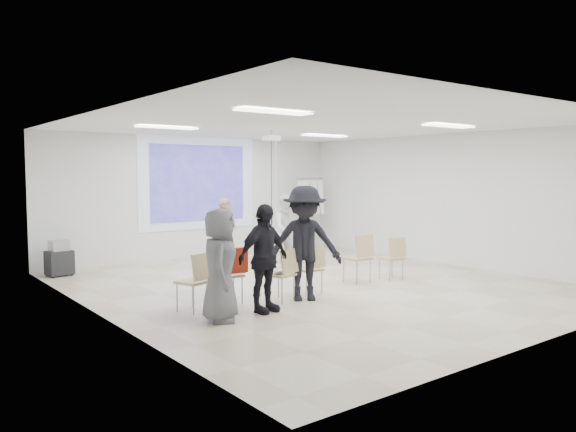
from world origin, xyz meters
TOP-DOWN VIEW (x-y plane):
  - floor at (0.00, 0.00)m, footprint 8.00×9.00m
  - ceiling at (0.00, 0.00)m, footprint 8.00×9.00m
  - wall_back at (0.00, 4.55)m, footprint 8.00×0.10m
  - wall_left at (-4.05, 0.00)m, footprint 0.10×9.00m
  - wall_right at (4.05, 0.00)m, footprint 0.10×9.00m
  - projection_halo at (0.00, 4.49)m, footprint 3.20×0.01m
  - projection_image at (0.00, 4.47)m, footprint 2.60×0.01m
  - pedestal_table at (0.44, 2.10)m, footprint 0.80×0.80m
  - player_left at (-0.39, 2.51)m, footprint 0.75×0.63m
  - player_right at (1.19, 2.39)m, footprint 0.96×0.83m
  - controller_left at (-0.21, 2.76)m, footprint 0.07×0.12m
  - controller_right at (1.01, 2.64)m, footprint 0.06×0.11m
  - chair_far_left at (-2.74, -0.51)m, footprint 0.54×0.57m
  - chair_left_mid at (-2.07, -0.38)m, footprint 0.49×0.51m
  - chair_left_inner at (-1.28, -0.77)m, footprint 0.51×0.53m
  - chair_center at (-0.56, -0.60)m, footprint 0.45×0.47m
  - chair_right_inner at (0.78, -0.44)m, footprint 0.45×0.48m
  - chair_right_far at (1.53, -0.61)m, footprint 0.45×0.48m
  - red_jacket at (-2.06, -0.52)m, footprint 0.42×0.15m
  - laptop at (-1.30, -0.68)m, footprint 0.37×0.31m
  - audience_left at (-1.95, -1.15)m, footprint 1.19×0.83m
  - audience_mid at (-0.96, -0.91)m, footprint 1.58×1.35m
  - audience_outer at (-2.74, -1.21)m, footprint 0.95×1.05m
  - flipchart_easel at (3.10, 3.84)m, footprint 0.82×0.65m
  - av_cart at (-3.56, 3.85)m, footprint 0.54×0.45m
  - ceiling_projector at (0.10, 1.49)m, footprint 0.30×0.25m
  - fluor_panel_nw at (-2.00, 2.00)m, footprint 1.20×0.30m
  - fluor_panel_ne at (2.00, 2.00)m, footprint 1.20×0.30m
  - fluor_panel_sw at (-2.00, -1.50)m, footprint 1.20×0.30m
  - fluor_panel_se at (2.00, -1.50)m, footprint 1.20×0.30m

SIDE VIEW (x-z plane):
  - floor at x=0.00m, z-range -0.10..0.00m
  - av_cart at x=-3.56m, z-range -0.03..0.70m
  - pedestal_table at x=0.44m, z-range 0.04..0.81m
  - laptop at x=-1.30m, z-range 0.45..0.48m
  - chair_right_far at x=1.53m, z-range 0.08..0.92m
  - chair_center at x=-0.56m, z-range 0.08..0.92m
  - chair_left_inner at x=-1.28m, z-range 0.08..0.95m
  - chair_far_left at x=-2.74m, z-range 0.08..0.98m
  - chair_left_mid at x=-2.07m, z-range 0.08..0.99m
  - chair_right_inner at x=0.78m, z-range 0.09..1.03m
  - red_jacket at x=-2.06m, z-range 0.52..0.92m
  - player_left at x=-0.39m, z-range 0.00..1.76m
  - player_right at x=1.19m, z-range 0.00..1.77m
  - audience_outer at x=-2.74m, z-range 0.00..1.80m
  - audience_left at x=-1.95m, z-range 0.00..1.88m
  - audience_mid at x=-0.96m, z-range 0.00..2.15m
  - controller_left at x=-0.21m, z-range 1.14..1.18m
  - controller_right at x=1.01m, z-range 1.17..1.21m
  - flipchart_easel at x=3.10m, z-range 0.47..2.46m
  - wall_back at x=0.00m, z-range 0.00..3.00m
  - wall_left at x=-4.05m, z-range 0.00..3.00m
  - wall_right at x=4.05m, z-range 0.00..3.00m
  - projection_halo at x=0.00m, z-range 0.70..3.00m
  - projection_image at x=0.00m, z-range 0.90..2.80m
  - ceiling_projector at x=0.10m, z-range 1.19..4.19m
  - fluor_panel_nw at x=-2.00m, z-range 2.96..2.98m
  - fluor_panel_ne at x=2.00m, z-range 2.96..2.98m
  - fluor_panel_sw at x=-2.00m, z-range 2.96..2.98m
  - fluor_panel_se at x=2.00m, z-range 2.96..2.98m
  - ceiling at x=0.00m, z-range 3.00..3.10m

